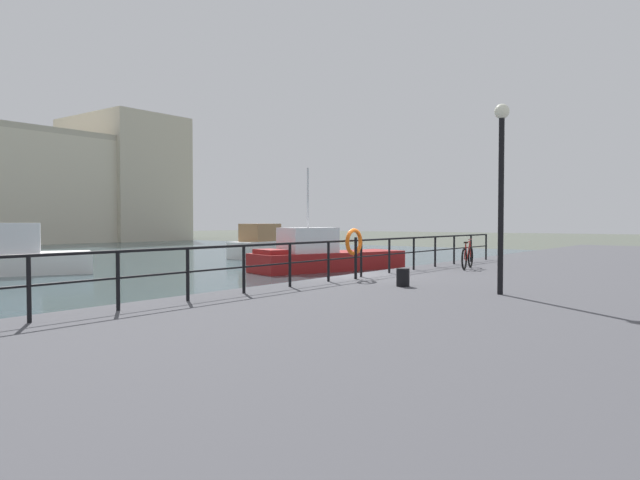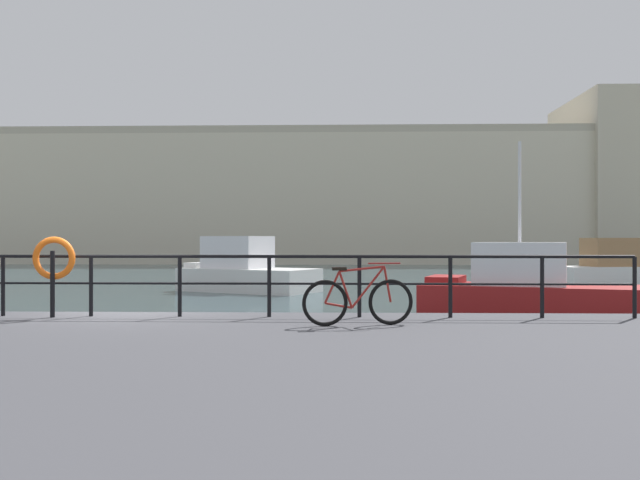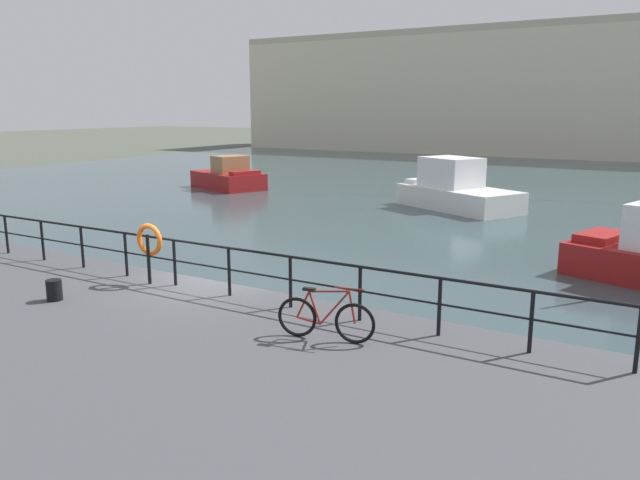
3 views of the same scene
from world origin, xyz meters
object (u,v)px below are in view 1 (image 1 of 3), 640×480
at_px(parked_bicycle, 467,257).
at_px(moored_green_narrowboat, 19,255).
at_px(mooring_bollard, 403,277).
at_px(quay_lamp_post, 501,171).
at_px(moored_white_yacht, 264,244).
at_px(life_ring_stand, 354,244).
at_px(moored_harbor_tender, 323,256).

bearing_deg(parked_bicycle, moored_green_narrowboat, 90.65).
height_order(mooring_bollard, quay_lamp_post, quay_lamp_post).
bearing_deg(moored_green_narrowboat, parked_bicycle, 129.90).
relative_size(moored_green_narrowboat, moored_white_yacht, 0.95).
xyz_separation_m(moored_green_narrowboat, life_ring_stand, (-0.46, -20.41, 1.08)).
height_order(moored_harbor_tender, life_ring_stand, moored_harbor_tender).
bearing_deg(moored_harbor_tender, moored_white_yacht, -104.58).
relative_size(mooring_bollard, life_ring_stand, 0.31).
bearing_deg(mooring_bollard, moored_green_narrowboat, 86.80).
bearing_deg(parked_bicycle, moored_harbor_tender, 48.13).
height_order(moored_green_narrowboat, parked_bicycle, moored_green_narrowboat).
xyz_separation_m(moored_white_yacht, quay_lamp_post, (-18.98, -24.66, 2.74)).
distance_m(moored_harbor_tender, mooring_bollard, 16.95).
distance_m(moored_white_yacht, mooring_bollard, 29.16).
distance_m(moored_harbor_tender, moored_green_narrowboat, 15.33).
bearing_deg(life_ring_stand, mooring_bollard, -111.91).
relative_size(moored_green_narrowboat, life_ring_stand, 4.94).
bearing_deg(moored_white_yacht, parked_bicycle, -131.35).
bearing_deg(parked_bicycle, quay_lamp_post, -163.17).
distance_m(moored_green_narrowboat, parked_bicycle, 22.00).
height_order(mooring_bollard, life_ring_stand, life_ring_stand).
relative_size(moored_harbor_tender, moored_white_yacht, 1.26).
height_order(moored_green_narrowboat, mooring_bollard, moored_green_narrowboat).
distance_m(moored_green_narrowboat, mooring_bollard, 22.42).
relative_size(parked_bicycle, mooring_bollard, 3.96).
bearing_deg(quay_lamp_post, moored_harbor_tender, 48.91).
bearing_deg(moored_harbor_tender, parked_bicycle, 77.75).
xyz_separation_m(life_ring_stand, quay_lamp_post, (-0.88, -4.42, 1.70)).
distance_m(moored_harbor_tender, parked_bicycle, 12.47).
height_order(moored_white_yacht, life_ring_stand, moored_white_yacht).
distance_m(parked_bicycle, life_ring_stand, 5.38).
relative_size(moored_white_yacht, life_ring_stand, 5.18).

